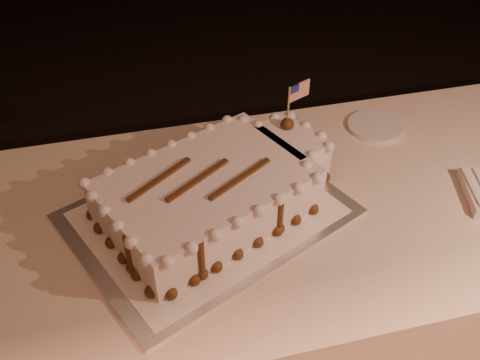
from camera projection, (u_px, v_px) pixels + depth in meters
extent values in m
cube|color=beige|center=(259.00, 301.00, 1.56)|extent=(2.40, 0.80, 0.75)
cube|color=silver|center=(208.00, 214.00, 1.29)|extent=(0.76, 0.68, 0.01)
cube|color=white|center=(208.00, 212.00, 1.29)|extent=(0.68, 0.61, 0.00)
cube|color=white|center=(207.00, 195.00, 1.25)|extent=(0.55, 0.48, 0.11)
cube|color=white|center=(291.00, 152.00, 1.38)|extent=(0.17, 0.21, 0.11)
sphere|color=#583216|center=(171.00, 293.00, 1.10)|extent=(0.03, 0.03, 0.03)
sphere|color=#583216|center=(194.00, 280.00, 1.12)|extent=(0.03, 0.03, 0.03)
sphere|color=#583216|center=(216.00, 266.00, 1.15)|extent=(0.03, 0.03, 0.03)
sphere|color=#583216|center=(237.00, 254.00, 1.18)|extent=(0.03, 0.03, 0.03)
sphere|color=#583216|center=(257.00, 242.00, 1.20)|extent=(0.03, 0.03, 0.03)
sphere|color=#583216|center=(277.00, 231.00, 1.23)|extent=(0.03, 0.03, 0.03)
sphere|color=#583216|center=(295.00, 220.00, 1.26)|extent=(0.03, 0.03, 0.03)
sphere|color=#583216|center=(313.00, 209.00, 1.29)|extent=(0.03, 0.03, 0.03)
sphere|color=#583216|center=(303.00, 197.00, 1.32)|extent=(0.03, 0.03, 0.03)
sphere|color=#583216|center=(309.00, 186.00, 1.35)|extent=(0.03, 0.03, 0.03)
sphere|color=#583216|center=(325.00, 177.00, 1.38)|extent=(0.03, 0.03, 0.03)
sphere|color=#583216|center=(318.00, 167.00, 1.41)|extent=(0.03, 0.03, 0.03)
sphere|color=#583216|center=(303.00, 156.00, 1.44)|extent=(0.03, 0.03, 0.03)
sphere|color=#583216|center=(288.00, 146.00, 1.48)|extent=(0.03, 0.03, 0.03)
sphere|color=#583216|center=(273.00, 148.00, 1.47)|extent=(0.03, 0.03, 0.03)
sphere|color=#583216|center=(257.00, 156.00, 1.44)|extent=(0.03, 0.03, 0.03)
sphere|color=#583216|center=(243.00, 150.00, 1.46)|extent=(0.03, 0.03, 0.03)
sphere|color=#583216|center=(228.00, 151.00, 1.46)|extent=(0.03, 0.03, 0.03)
sphere|color=#583216|center=(211.00, 159.00, 1.43)|extent=(0.03, 0.03, 0.03)
sphere|color=#583216|center=(193.00, 167.00, 1.41)|extent=(0.03, 0.03, 0.03)
sphere|color=#583216|center=(174.00, 176.00, 1.38)|extent=(0.03, 0.03, 0.03)
sphere|color=#583216|center=(155.00, 185.00, 1.35)|extent=(0.03, 0.03, 0.03)
sphere|color=#583216|center=(135.00, 194.00, 1.33)|extent=(0.03, 0.03, 0.03)
sphere|color=#583216|center=(114.00, 204.00, 1.30)|extent=(0.03, 0.03, 0.03)
sphere|color=#583216|center=(92.00, 215.00, 1.27)|extent=(0.03, 0.03, 0.03)
sphere|color=#583216|center=(100.00, 228.00, 1.24)|extent=(0.03, 0.03, 0.03)
sphere|color=#583216|center=(111.00, 242.00, 1.20)|extent=(0.03, 0.03, 0.03)
sphere|color=#583216|center=(124.00, 258.00, 1.17)|extent=(0.03, 0.03, 0.03)
sphere|color=#583216|center=(137.00, 274.00, 1.13)|extent=(0.03, 0.03, 0.03)
sphere|color=#583216|center=(151.00, 291.00, 1.10)|extent=(0.03, 0.03, 0.03)
sphere|color=white|center=(166.00, 262.00, 1.03)|extent=(0.03, 0.03, 0.03)
sphere|color=white|center=(191.00, 248.00, 1.06)|extent=(0.03, 0.03, 0.03)
sphere|color=white|center=(215.00, 235.00, 1.09)|extent=(0.03, 0.03, 0.03)
sphere|color=white|center=(237.00, 223.00, 1.11)|extent=(0.03, 0.03, 0.03)
sphere|color=white|center=(258.00, 211.00, 1.14)|extent=(0.03, 0.03, 0.03)
sphere|color=white|center=(279.00, 199.00, 1.17)|extent=(0.03, 0.03, 0.03)
sphere|color=white|center=(298.00, 188.00, 1.19)|extent=(0.03, 0.03, 0.03)
sphere|color=white|center=(317.00, 178.00, 1.22)|extent=(0.03, 0.03, 0.03)
sphere|color=white|center=(306.00, 166.00, 1.25)|extent=(0.03, 0.03, 0.03)
sphere|color=white|center=(312.00, 156.00, 1.28)|extent=(0.03, 0.03, 0.03)
sphere|color=white|center=(329.00, 147.00, 1.31)|extent=(0.03, 0.03, 0.03)
sphere|color=white|center=(321.00, 137.00, 1.34)|extent=(0.03, 0.03, 0.03)
sphere|color=white|center=(305.00, 126.00, 1.38)|extent=(0.03, 0.03, 0.03)
sphere|color=white|center=(290.00, 116.00, 1.41)|extent=(0.03, 0.03, 0.03)
sphere|color=white|center=(275.00, 118.00, 1.41)|extent=(0.03, 0.03, 0.03)
sphere|color=white|center=(258.00, 126.00, 1.38)|extent=(0.03, 0.03, 0.03)
sphere|color=white|center=(243.00, 120.00, 1.40)|extent=(0.03, 0.03, 0.03)
sphere|color=white|center=(227.00, 121.00, 1.40)|extent=(0.03, 0.03, 0.03)
sphere|color=white|center=(209.00, 129.00, 1.37)|extent=(0.03, 0.03, 0.03)
sphere|color=white|center=(190.00, 137.00, 1.34)|extent=(0.03, 0.03, 0.03)
sphere|color=white|center=(171.00, 145.00, 1.32)|extent=(0.03, 0.03, 0.03)
sphere|color=white|center=(151.00, 154.00, 1.29)|extent=(0.03, 0.03, 0.03)
sphere|color=white|center=(130.00, 164.00, 1.26)|extent=(0.03, 0.03, 0.03)
sphere|color=white|center=(107.00, 173.00, 1.23)|extent=(0.03, 0.03, 0.03)
sphere|color=white|center=(84.00, 183.00, 1.21)|extent=(0.03, 0.03, 0.03)
sphere|color=white|center=(92.00, 197.00, 1.17)|extent=(0.03, 0.03, 0.03)
sphere|color=white|center=(104.00, 211.00, 1.14)|extent=(0.03, 0.03, 0.03)
sphere|color=white|center=(117.00, 226.00, 1.10)|extent=(0.03, 0.03, 0.03)
sphere|color=white|center=(131.00, 243.00, 1.07)|extent=(0.03, 0.03, 0.03)
sphere|color=white|center=(146.00, 260.00, 1.04)|extent=(0.03, 0.03, 0.03)
cylinder|color=#583216|center=(201.00, 260.00, 1.10)|extent=(0.02, 0.02, 0.10)
sphere|color=#583216|center=(202.00, 274.00, 1.13)|extent=(0.03, 0.03, 0.03)
cylinder|color=#583216|center=(280.00, 215.00, 1.20)|extent=(0.02, 0.02, 0.10)
sphere|color=#583216|center=(279.00, 228.00, 1.23)|extent=(0.03, 0.03, 0.03)
cylinder|color=#583216|center=(308.00, 173.00, 1.31)|extent=(0.02, 0.02, 0.10)
sphere|color=#583216|center=(307.00, 187.00, 1.34)|extent=(0.03, 0.03, 0.03)
cylinder|color=#583216|center=(295.00, 136.00, 1.43)|extent=(0.02, 0.02, 0.10)
sphere|color=#583216|center=(294.00, 149.00, 1.46)|extent=(0.03, 0.03, 0.03)
cylinder|color=#583216|center=(238.00, 133.00, 1.44)|extent=(0.02, 0.02, 0.10)
sphere|color=#583216|center=(238.00, 146.00, 1.47)|extent=(0.03, 0.03, 0.03)
cylinder|color=#583216|center=(170.00, 163.00, 1.35)|extent=(0.02, 0.02, 0.10)
sphere|color=#583216|center=(172.00, 176.00, 1.37)|extent=(0.03, 0.03, 0.03)
cylinder|color=#583216|center=(91.00, 199.00, 1.24)|extent=(0.02, 0.02, 0.10)
sphere|color=#583216|center=(95.00, 212.00, 1.27)|extent=(0.03, 0.03, 0.03)
cylinder|color=#583216|center=(129.00, 253.00, 1.12)|extent=(0.02, 0.02, 0.10)
sphere|color=#583216|center=(132.00, 267.00, 1.15)|extent=(0.03, 0.03, 0.03)
cube|color=#583216|center=(160.00, 179.00, 1.21)|extent=(0.16, 0.12, 0.01)
cube|color=#583216|center=(198.00, 179.00, 1.20)|extent=(0.16, 0.12, 0.01)
cube|color=#583216|center=(240.00, 178.00, 1.21)|extent=(0.17, 0.11, 0.01)
sphere|color=#583216|center=(287.00, 124.00, 1.36)|extent=(0.04, 0.04, 0.04)
cylinder|color=tan|center=(288.00, 111.00, 1.34)|extent=(0.00, 0.00, 0.13)
cube|color=red|center=(300.00, 91.00, 1.32)|extent=(0.06, 0.03, 0.04)
cube|color=navy|center=(294.00, 89.00, 1.31)|extent=(0.03, 0.02, 0.02)
cube|color=silver|center=(472.00, 187.00, 1.32)|extent=(0.04, 0.14, 0.01)
cylinder|color=silver|center=(375.00, 126.00, 1.57)|extent=(0.16, 0.16, 0.01)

